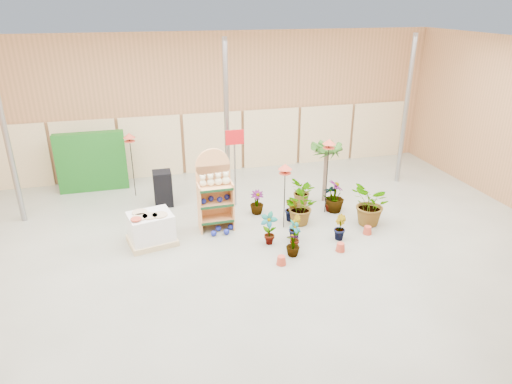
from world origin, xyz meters
TOP-DOWN VIEW (x-y plane):
  - room at (0.00, 0.91)m, footprint 15.20×12.10m
  - display_shelf at (-0.68, 1.88)m, footprint 0.86×0.55m
  - teddy_bears at (-0.65, 1.78)m, footprint 0.76×0.20m
  - gazing_balls_shelf at (-0.68, 1.76)m, footprint 0.75×0.26m
  - gazing_balls_floor at (-0.58, 1.47)m, footprint 0.63×0.39m
  - pallet_stack at (-2.29, 1.40)m, footprint 1.23×1.10m
  - charcoal_planters at (-1.85, 3.55)m, footprint 0.50×0.50m
  - trellis_stock at (-3.80, 5.20)m, footprint 2.00×0.30m
  - offer_sign at (0.10, 2.98)m, footprint 0.50×0.08m
  - bird_table_front at (1.00, 1.36)m, footprint 0.34×0.34m
  - bird_table_right at (2.36, 1.93)m, footprint 0.34×0.34m
  - bird_table_back at (-2.62, 4.42)m, footprint 0.34×0.34m
  - palm at (2.63, 2.67)m, footprint 0.70×0.70m
  - potted_plant_0 at (0.39, 0.65)m, footprint 0.51×0.49m
  - potted_plant_1 at (1.06, 0.71)m, footprint 0.39×0.42m
  - potted_plant_2 at (1.44, 1.49)m, footprint 0.80×0.91m
  - potted_plant_3 at (2.63, 1.92)m, footprint 0.60×0.60m
  - potted_plant_4 at (2.51, 1.97)m, footprint 0.46×0.35m
  - potted_plant_5 at (1.30, 1.65)m, footprint 0.41×0.46m
  - potted_plant_6 at (1.93, 2.58)m, footprint 0.74×0.81m
  - potted_plant_7 at (0.77, -0.00)m, footprint 0.39×0.39m
  - potted_plant_8 at (0.91, 0.30)m, footprint 0.44×0.43m
  - potted_plant_9 at (2.10, 0.45)m, footprint 0.33×0.38m
  - potted_plant_10 at (3.18, 0.93)m, footprint 1.00×1.12m
  - potted_plant_11 at (0.54, 2.33)m, footprint 0.39×0.39m

SIDE VIEW (x-z plane):
  - gazing_balls_floor at x=-0.58m, z-range 0.00..0.15m
  - potted_plant_7 at x=0.77m, z-range 0.00..0.56m
  - potted_plant_1 at x=1.06m, z-range 0.00..0.62m
  - potted_plant_9 at x=2.10m, z-range 0.00..0.62m
  - potted_plant_11 at x=0.54m, z-range 0.00..0.65m
  - potted_plant_5 at x=1.30m, z-range 0.00..0.68m
  - potted_plant_8 at x=0.91m, z-range 0.00..0.70m
  - pallet_stack at x=-2.29m, z-range -0.02..0.78m
  - potted_plant_6 at x=1.93m, z-range 0.00..0.78m
  - potted_plant_4 at x=2.51m, z-range 0.00..0.79m
  - potted_plant_0 at x=0.39m, z-range 0.00..0.81m
  - potted_plant_3 at x=2.63m, z-range 0.00..0.90m
  - potted_plant_2 at x=1.44m, z-range 0.00..0.99m
  - charcoal_planters at x=-1.85m, z-range 0.00..1.00m
  - potted_plant_10 at x=3.18m, z-range 0.00..1.16m
  - gazing_balls_shelf at x=-0.68m, z-range 0.74..0.88m
  - trellis_stock at x=-3.80m, z-range 0.00..1.80m
  - display_shelf at x=-0.68m, z-range -0.09..1.96m
  - teddy_bears at x=-0.65m, z-range 1.14..1.46m
  - palm at x=2.63m, z-range 0.65..2.46m
  - offer_sign at x=0.10m, z-range 0.47..2.67m
  - bird_table_front at x=1.00m, z-range 0.73..2.45m
  - bird_table_back at x=-2.62m, z-range 0.82..2.74m
  - bird_table_right at x=2.36m, z-range 0.89..2.97m
  - room at x=0.00m, z-range -0.14..4.56m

